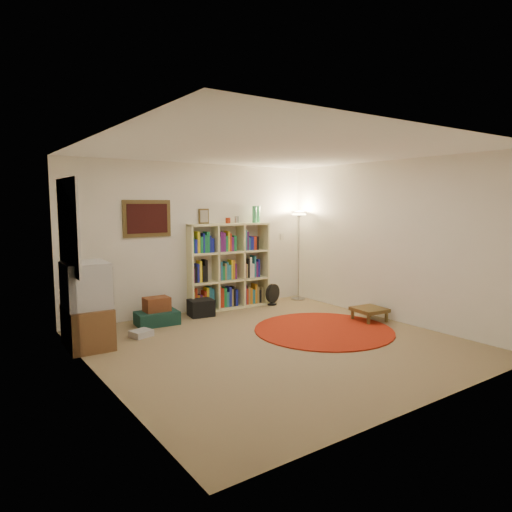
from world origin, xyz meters
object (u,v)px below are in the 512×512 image
at_px(tv_stand, 87,306).
at_px(bookshelf, 226,267).
at_px(floor_lamp, 299,227).
at_px(suitcase, 157,318).
at_px(side_table, 369,310).
at_px(floor_fan, 273,294).

bearing_deg(tv_stand, bookshelf, 20.69).
distance_m(bookshelf, floor_lamp, 1.64).
height_order(floor_lamp, suitcase, floor_lamp).
bearing_deg(floor_lamp, bookshelf, 171.72).
height_order(bookshelf, floor_lamp, bookshelf).
bearing_deg(side_table, tv_stand, 163.14).
relative_size(bookshelf, tv_stand, 1.63).
distance_m(bookshelf, floor_fan, 1.00).
relative_size(bookshelf, floor_fan, 4.63).
xyz_separation_m(tv_stand, side_table, (3.97, -1.20, -0.35)).
distance_m(floor_fan, side_table, 1.86).
bearing_deg(bookshelf, suitcase, -161.21).
height_order(tv_stand, side_table, tv_stand).
bearing_deg(tv_stand, side_table, -14.84).
distance_m(tv_stand, side_table, 4.16).
relative_size(floor_lamp, side_table, 3.34).
xyz_separation_m(floor_lamp, floor_fan, (-0.69, -0.09, -1.21)).
xyz_separation_m(suitcase, side_table, (2.81, -1.72, 0.08)).
distance_m(bookshelf, tv_stand, 2.76).
relative_size(floor_lamp, tv_stand, 1.53).
bearing_deg(side_table, floor_lamp, 86.25).
bearing_deg(bookshelf, side_table, -52.21).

